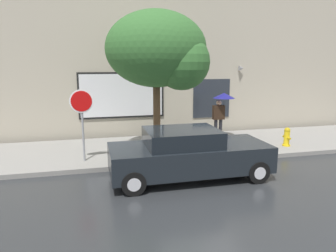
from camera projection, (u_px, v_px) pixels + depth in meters
name	position (u px, v px, depth m)	size (l,w,h in m)	color
ground_plane	(201.00, 175.00, 9.57)	(60.00, 60.00, 0.00)	#282B2D
sidewalk	(175.00, 147.00, 12.41)	(20.00, 4.00, 0.15)	gray
building_facade	(160.00, 60.00, 14.11)	(20.00, 0.67, 7.00)	#B2A893
parked_car	(188.00, 154.00, 9.20)	(4.63, 1.93, 1.48)	black
fire_hydrant	(287.00, 137.00, 12.29)	(0.30, 0.44, 0.73)	yellow
pedestrian_with_umbrella	(222.00, 103.00, 13.27)	(0.93, 0.92, 1.96)	black
street_tree	(162.00, 52.00, 10.73)	(3.48, 2.96, 4.97)	#4C3823
stop_sign	(82.00, 111.00, 10.13)	(0.76, 0.10, 2.38)	gray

